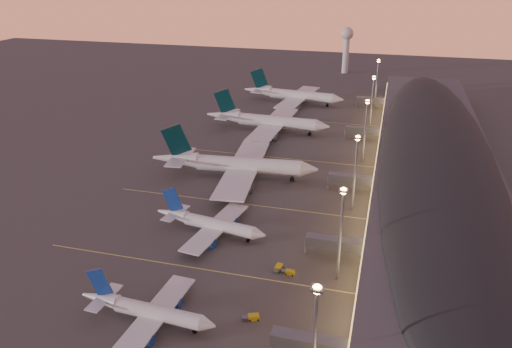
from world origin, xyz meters
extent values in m
plane|color=#3C3A37|center=(0.00, 0.00, 0.00)|extent=(700.00, 700.00, 0.00)
cylinder|color=silver|center=(-0.34, -28.15, 3.16)|extent=(20.89, 4.65, 3.53)
cone|color=silver|center=(11.68, -28.81, 3.16)|extent=(3.53, 3.71, 3.53)
cone|color=silver|center=(-15.36, -27.33, 3.60)|extent=(9.54, 4.03, 3.53)
cube|color=silver|center=(-1.34, -28.10, 2.54)|extent=(7.63, 30.00, 0.39)
cylinder|color=navy|center=(-0.32, -21.61, 1.35)|extent=(4.82, 2.90, 2.65)
cylinder|color=navy|center=(-1.03, -34.66, 1.35)|extent=(4.82, 2.90, 2.65)
cube|color=navy|center=(-14.89, -27.36, 8.17)|extent=(6.48, 0.88, 7.66)
cube|color=silver|center=(-14.22, -27.40, 4.13)|extent=(3.92, 10.86, 0.25)
cylinder|color=black|center=(8.36, -28.63, 0.70)|extent=(0.30, 0.30, 1.39)
cylinder|color=black|center=(8.36, -28.63, 0.49)|extent=(1.02, 0.67, 0.99)
cylinder|color=black|center=(-1.87, -25.60, 0.70)|extent=(0.30, 0.30, 1.39)
cylinder|color=black|center=(-1.87, -25.60, 0.49)|extent=(1.02, 0.67, 0.99)
cylinder|color=black|center=(-2.14, -30.53, 0.70)|extent=(0.30, 0.30, 1.39)
cylinder|color=black|center=(-2.14, -30.53, 0.49)|extent=(1.02, 0.67, 0.99)
cylinder|color=silver|center=(-0.41, 12.89, 3.40)|extent=(22.65, 7.03, 3.80)
cone|color=silver|center=(12.42, 10.99, 3.40)|extent=(4.12, 4.29, 3.80)
cone|color=silver|center=(-16.45, 15.26, 3.88)|extent=(10.53, 5.24, 3.80)
cube|color=silver|center=(-1.48, 13.05, 2.74)|extent=(11.10, 32.62, 0.42)
cylinder|color=navy|center=(0.26, 19.91, 1.45)|extent=(5.41, 3.56, 2.85)
cylinder|color=navy|center=(-1.80, 5.97, 1.45)|extent=(5.41, 3.56, 2.85)
cube|color=navy|center=(-15.95, 15.19, 8.81)|extent=(6.97, 1.58, 8.25)
cube|color=silver|center=(-15.24, 15.08, 4.45)|extent=(5.25, 11.93, 0.27)
cylinder|color=black|center=(8.87, 11.52, 0.75)|extent=(0.35, 0.35, 1.50)
cylinder|color=black|center=(8.87, 11.52, 0.53)|extent=(1.15, 0.81, 1.06)
cylinder|color=black|center=(-1.80, 15.78, 0.75)|extent=(0.35, 0.35, 1.50)
cylinder|color=black|center=(-1.80, 15.78, 0.53)|extent=(1.15, 0.81, 1.06)
cylinder|color=black|center=(-2.58, 10.52, 0.75)|extent=(0.35, 0.35, 1.50)
cylinder|color=black|center=(-2.58, 10.52, 0.53)|extent=(1.15, 0.81, 1.06)
cylinder|color=silver|center=(-3.95, 56.05, 5.31)|extent=(39.40, 9.76, 5.90)
cone|color=silver|center=(18.59, 58.30, 5.31)|extent=(6.85, 6.50, 5.90)
cone|color=silver|center=(-32.12, 53.22, 6.04)|extent=(18.11, 7.62, 5.90)
cube|color=silver|center=(-5.83, 55.86, 4.28)|extent=(16.95, 57.85, 0.65)
cylinder|color=slate|center=(-5.82, 68.46, 2.29)|extent=(9.20, 5.28, 4.42)
cylinder|color=slate|center=(-3.32, 43.50, 2.29)|extent=(9.20, 5.28, 4.42)
cube|color=black|center=(-31.24, 53.31, 13.66)|extent=(11.66, 2.04, 13.09)
cube|color=silver|center=(-29.99, 53.44, 6.93)|extent=(8.30, 21.05, 0.41)
cylinder|color=black|center=(12.35, 57.68, 1.18)|extent=(0.52, 0.52, 2.36)
cylinder|color=black|center=(12.35, 57.68, 0.83)|extent=(1.75, 1.19, 1.65)
cylinder|color=black|center=(-7.49, 59.84, 1.18)|extent=(0.52, 0.52, 2.36)
cylinder|color=black|center=(-7.49, 59.84, 0.83)|extent=(1.75, 1.19, 1.65)
cylinder|color=black|center=(-6.67, 51.62, 1.18)|extent=(0.52, 0.52, 2.36)
cylinder|color=black|center=(-6.67, 51.62, 0.83)|extent=(1.75, 1.19, 1.65)
cylinder|color=silver|center=(-6.10, 112.56, 5.12)|extent=(37.81, 7.30, 5.69)
cone|color=silver|center=(15.71, 111.62, 5.12)|extent=(6.30, 5.94, 5.69)
cone|color=silver|center=(-33.37, 113.74, 5.83)|extent=(17.21, 6.41, 5.69)
cube|color=silver|center=(-7.92, 112.64, 4.12)|extent=(13.28, 55.38, 0.63)
cylinder|color=slate|center=(-6.19, 124.66, 2.20)|extent=(8.67, 4.63, 4.26)
cylinder|color=slate|center=(-7.23, 100.50, 2.20)|extent=(8.67, 4.63, 4.26)
cube|color=black|center=(-32.52, 113.70, 13.17)|extent=(11.24, 1.34, 12.62)
cube|color=silver|center=(-31.31, 113.65, 6.68)|extent=(6.91, 20.03, 0.40)
cylinder|color=black|center=(9.67, 111.88, 1.14)|extent=(0.47, 0.47, 2.27)
cylinder|color=black|center=(9.67, 111.88, 0.80)|extent=(1.63, 1.06, 1.59)
cylinder|color=black|center=(-8.96, 116.66, 1.14)|extent=(0.47, 0.47, 2.27)
cylinder|color=black|center=(-8.96, 116.66, 0.80)|extent=(1.63, 1.06, 1.59)
cylinder|color=black|center=(-9.30, 108.71, 1.14)|extent=(0.47, 0.47, 2.27)
cylinder|color=black|center=(-9.30, 108.71, 0.80)|extent=(1.63, 1.06, 1.59)
cylinder|color=silver|center=(-4.57, 165.67, 4.98)|extent=(36.98, 9.81, 5.53)
cone|color=silver|center=(16.52, 163.16, 4.98)|extent=(6.51, 6.19, 5.53)
cone|color=silver|center=(-30.94, 168.80, 5.67)|extent=(17.06, 7.44, 5.53)
cube|color=silver|center=(-6.33, 165.87, 4.01)|extent=(16.86, 54.35, 0.61)
cylinder|color=slate|center=(-3.77, 177.42, 2.14)|extent=(8.69, 5.09, 4.15)
cylinder|color=slate|center=(-6.55, 154.05, 2.14)|extent=(8.69, 5.09, 4.15)
cube|color=black|center=(-30.12, 168.70, 12.82)|extent=(10.93, 2.11, 12.28)
cube|color=silver|center=(-28.95, 168.56, 6.50)|extent=(8.13, 19.81, 0.39)
cylinder|color=black|center=(10.69, 163.85, 1.11)|extent=(0.49, 0.49, 2.21)
cylinder|color=black|center=(10.69, 163.85, 0.77)|extent=(1.65, 1.14, 1.55)
cylinder|color=black|center=(-7.04, 169.86, 1.11)|extent=(0.49, 0.49, 2.21)
cylinder|color=black|center=(-7.04, 169.86, 0.77)|extent=(1.65, 1.14, 1.55)
cylinder|color=black|center=(-7.96, 162.17, 1.11)|extent=(0.49, 0.49, 2.21)
cylinder|color=black|center=(-7.96, 162.17, 0.77)|extent=(1.65, 1.14, 1.55)
cube|color=#47474B|center=(62.00, 72.50, 6.00)|extent=(40.00, 255.00, 12.00)
ellipsoid|color=black|center=(62.00, 72.50, 12.00)|extent=(39.00, 253.00, 10.92)
cube|color=#F8BA5D|center=(41.80, 72.50, 5.00)|extent=(0.40, 244.80, 8.00)
cube|color=slate|center=(34.00, -30.00, 4.50)|extent=(16.00, 3.20, 3.00)
cylinder|color=gray|center=(26.00, -30.00, 2.20)|extent=(0.70, 0.70, 4.40)
cube|color=slate|center=(34.00, 10.00, 4.50)|extent=(16.00, 3.20, 3.00)
cylinder|color=gray|center=(26.00, 10.00, 2.20)|extent=(0.70, 0.70, 4.40)
cube|color=slate|center=(34.00, 55.00, 4.50)|extent=(16.00, 3.20, 3.00)
cylinder|color=gray|center=(26.00, 55.00, 2.20)|extent=(0.70, 0.70, 4.40)
cube|color=slate|center=(34.00, 112.00, 4.50)|extent=(16.00, 3.20, 3.00)
cylinder|color=gray|center=(26.00, 112.00, 2.20)|extent=(0.70, 0.70, 4.40)
cube|color=slate|center=(34.00, 168.00, 4.50)|extent=(16.00, 3.20, 3.00)
cylinder|color=gray|center=(26.00, 168.00, 2.20)|extent=(0.70, 0.70, 4.40)
cylinder|color=gray|center=(36.00, -40.00, 12.50)|extent=(0.70, 0.70, 25.00)
cube|color=gray|center=(36.00, -40.00, 25.20)|extent=(2.20, 2.20, 0.50)
sphere|color=#FFB44E|center=(36.00, -40.00, 25.00)|extent=(1.80, 1.80, 1.80)
cylinder|color=gray|center=(36.00, 0.00, 12.50)|extent=(0.70, 0.70, 25.00)
cube|color=gray|center=(36.00, 0.00, 25.20)|extent=(2.20, 2.20, 0.50)
sphere|color=#FFB44E|center=(36.00, 0.00, 25.00)|extent=(1.80, 1.80, 1.80)
cylinder|color=gray|center=(36.00, 40.00, 12.50)|extent=(0.70, 0.70, 25.00)
cube|color=gray|center=(36.00, 40.00, 25.20)|extent=(2.20, 2.20, 0.50)
sphere|color=#FFB44E|center=(36.00, 40.00, 25.00)|extent=(1.80, 1.80, 1.80)
cylinder|color=gray|center=(36.00, 85.00, 12.50)|extent=(0.70, 0.70, 25.00)
cube|color=gray|center=(36.00, 85.00, 25.20)|extent=(2.20, 2.20, 0.50)
sphere|color=#FFB44E|center=(36.00, 85.00, 25.00)|extent=(1.80, 1.80, 1.80)
cylinder|color=gray|center=(36.00, 130.00, 12.50)|extent=(0.70, 0.70, 25.00)
cube|color=gray|center=(36.00, 130.00, 25.20)|extent=(2.20, 2.20, 0.50)
sphere|color=#FFB44E|center=(36.00, 130.00, 25.00)|extent=(1.80, 1.80, 1.80)
cylinder|color=gray|center=(36.00, 175.00, 12.50)|extent=(0.70, 0.70, 25.00)
cube|color=gray|center=(36.00, 175.00, 25.20)|extent=(2.20, 2.20, 0.50)
sphere|color=#FFB44E|center=(36.00, 175.00, 25.00)|extent=(1.80, 1.80, 1.80)
cylinder|color=silver|center=(10.00, 260.00, 13.00)|extent=(4.40, 4.40, 26.00)
sphere|color=silver|center=(10.00, 260.00, 28.00)|extent=(9.00, 9.00, 9.00)
cube|color=#D8C659|center=(0.00, -5.00, 0.01)|extent=(90.00, 0.36, 0.00)
cube|color=#D8C659|center=(0.00, 35.00, 0.01)|extent=(90.00, 0.36, 0.00)
cube|color=#D8C659|center=(0.00, 80.00, 0.01)|extent=(90.00, 0.36, 0.00)
cube|color=#D8C659|center=(0.00, 135.00, 0.01)|extent=(90.00, 0.36, 0.00)
cube|color=gold|center=(19.56, -20.71, 0.58)|extent=(2.92, 2.40, 1.15)
cube|color=slate|center=(17.81, -21.42, 0.42)|extent=(1.87, 1.81, 0.84)
cylinder|color=black|center=(20.14, -19.63, 0.23)|extent=(0.50, 0.35, 0.46)
cylinder|color=black|center=(20.73, -21.09, 0.23)|extent=(0.50, 0.35, 0.46)
cylinder|color=black|center=(18.39, -20.33, 0.23)|extent=(0.50, 0.35, 0.46)
cylinder|color=black|center=(18.98, -21.79, 0.23)|extent=(0.50, 0.35, 0.46)
cube|color=gold|center=(23.91, -1.05, 0.53)|extent=(2.43, 1.62, 1.06)
cube|color=slate|center=(22.18, -0.92, 0.39)|extent=(1.45, 1.36, 0.77)
cylinder|color=black|center=(24.84, -0.39, 0.21)|extent=(0.44, 0.21, 0.43)
cylinder|color=black|center=(24.73, -1.84, 0.21)|extent=(0.44, 0.21, 0.43)
cylinder|color=black|center=(23.10, -0.26, 0.21)|extent=(0.44, 0.21, 0.43)
cylinder|color=black|center=(22.99, -1.71, 0.21)|extent=(0.44, 0.21, 0.43)
cube|color=gold|center=(20.54, 0.36, 0.59)|extent=(1.91, 2.75, 1.18)
cube|color=slate|center=(20.30, -1.56, 0.43)|extent=(1.57, 1.66, 0.86)
cylinder|color=black|center=(19.85, 1.42, 0.24)|extent=(0.25, 0.49, 0.47)
cylinder|color=black|center=(21.45, 1.22, 0.24)|extent=(0.25, 0.49, 0.47)
cylinder|color=black|center=(19.62, -0.50, 0.24)|extent=(0.25, 0.49, 0.47)
cylinder|color=black|center=(21.22, -0.70, 0.24)|extent=(0.25, 0.49, 0.47)
camera|label=1|loc=(44.43, -108.88, 75.16)|focal=35.00mm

